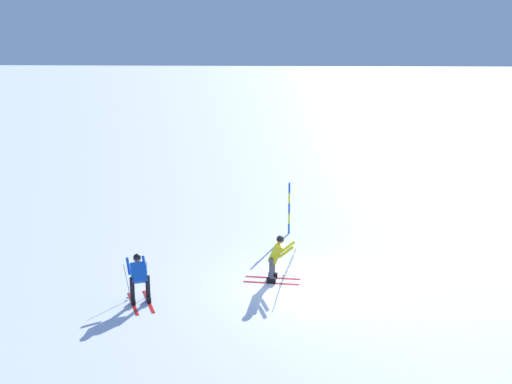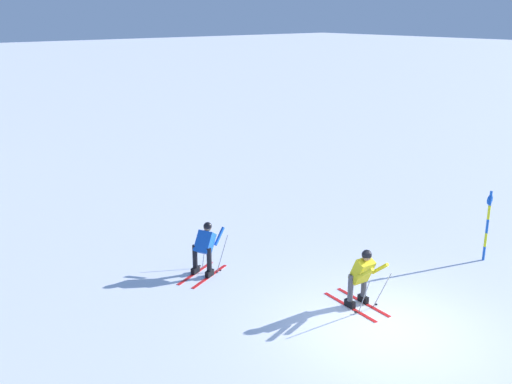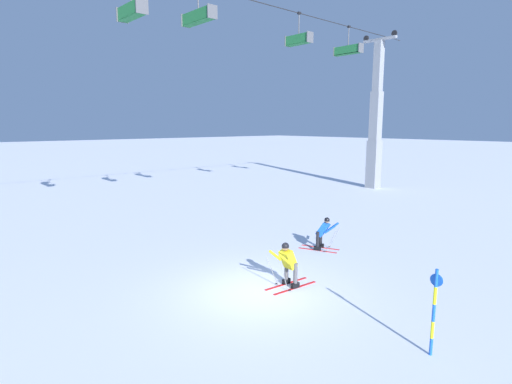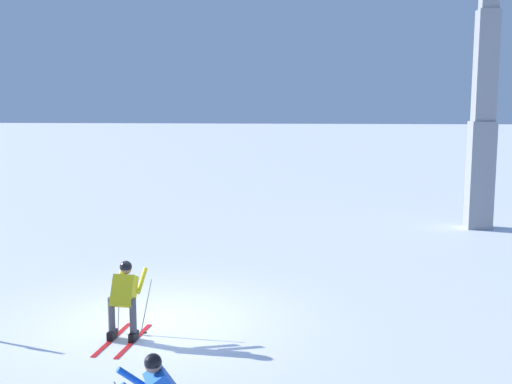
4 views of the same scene
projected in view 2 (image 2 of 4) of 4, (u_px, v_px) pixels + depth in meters
name	position (u px, v px, depth m)	size (l,w,h in m)	color
ground_plane	(384.00, 329.00, 12.87)	(260.00, 260.00, 0.00)	white
skier_carving_main	(362.00, 274.00, 13.59)	(1.77, 0.74, 1.59)	red
trail_marker_pole	(487.00, 223.00, 16.13)	(0.07, 0.28, 2.00)	blue
skier_distant_uphill	(205.00, 245.00, 15.42)	(1.17, 1.68, 1.49)	red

